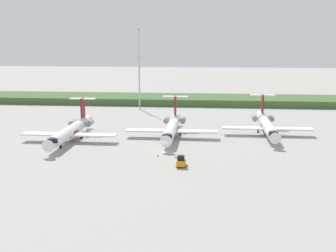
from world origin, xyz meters
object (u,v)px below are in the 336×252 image
at_px(baggage_tug, 181,161).
at_px(regional_jet_second, 172,127).
at_px(safety_cone_front_marker, 158,155).
at_px(regional_jet_third, 267,125).
at_px(safety_cone_mid_marker, 176,157).
at_px(antenna_mast, 139,77).
at_px(regional_jet_nearest, 71,130).

bearing_deg(baggage_tug, regional_jet_second, 98.74).
xyz_separation_m(regional_jet_second, baggage_tug, (3.97, -25.83, -1.53)).
height_order(baggage_tug, safety_cone_front_marker, baggage_tug).
height_order(regional_jet_third, safety_cone_mid_marker, regional_jet_third).
relative_size(regional_jet_second, regional_jet_third, 1.00).
xyz_separation_m(safety_cone_front_marker, safety_cone_mid_marker, (3.83, -0.79, 0.00)).
xyz_separation_m(antenna_mast, safety_cone_front_marker, (13.64, -61.05, -11.08)).
bearing_deg(safety_cone_front_marker, baggage_tug, -51.60).
distance_m(safety_cone_front_marker, safety_cone_mid_marker, 3.91).
distance_m(regional_jet_second, regional_jet_third, 24.63).
distance_m(baggage_tug, safety_cone_front_marker, 8.55).
xyz_separation_m(regional_jet_third, antenna_mast, (-39.02, 36.63, 8.82)).
relative_size(regional_jet_nearest, regional_jet_third, 1.00).
bearing_deg(regional_jet_second, safety_cone_front_marker, -93.94).
bearing_deg(safety_cone_front_marker, regional_jet_third, 43.89).
height_order(regional_jet_second, safety_cone_front_marker, regional_jet_second).
bearing_deg(antenna_mast, regional_jet_third, -43.19).
xyz_separation_m(regional_jet_second, safety_cone_mid_marker, (2.51, -19.95, -2.26)).
bearing_deg(baggage_tug, safety_cone_front_marker, 128.40).
xyz_separation_m(baggage_tug, safety_cone_front_marker, (-5.29, 6.67, -0.73)).
distance_m(antenna_mast, safety_cone_front_marker, 63.53).
relative_size(regional_jet_nearest, baggage_tug, 9.69).
bearing_deg(regional_jet_third, safety_cone_mid_marker, -130.52).
height_order(antenna_mast, safety_cone_mid_marker, antenna_mast).
bearing_deg(safety_cone_mid_marker, antenna_mast, 105.78).
height_order(regional_jet_second, regional_jet_third, same).
bearing_deg(regional_jet_third, baggage_tug, -122.87).
relative_size(regional_jet_third, baggage_tug, 9.69).
xyz_separation_m(antenna_mast, safety_cone_mid_marker, (17.47, -61.84, -11.08)).
distance_m(regional_jet_nearest, regional_jet_second, 24.88).
relative_size(safety_cone_front_marker, safety_cone_mid_marker, 1.00).
distance_m(baggage_tug, safety_cone_mid_marker, 6.11).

